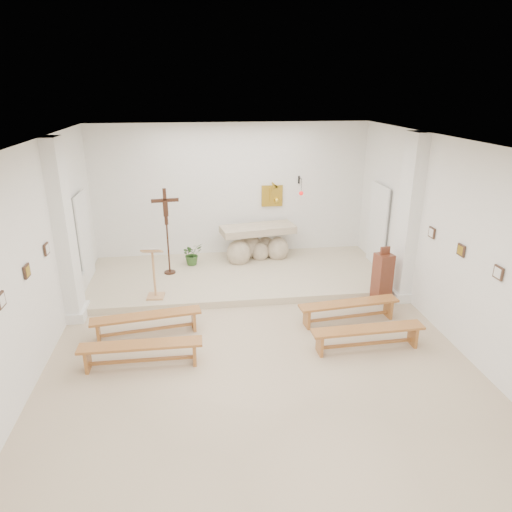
{
  "coord_description": "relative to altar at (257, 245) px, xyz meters",
  "views": [
    {
      "loc": [
        -0.93,
        -6.5,
        4.3
      ],
      "look_at": [
        0.17,
        1.6,
        1.26
      ],
      "focal_mm": 32.0,
      "sensor_mm": 36.0,
      "label": 1
    }
  ],
  "objects": [
    {
      "name": "ground",
      "position": [
        -0.58,
        -4.4,
        -0.52
      ],
      "size": [
        7.0,
        10.0,
        0.0
      ],
      "primitive_type": "cube",
      "color": "#CCB593",
      "rests_on": "ground"
    },
    {
      "name": "wall_left",
      "position": [
        -4.07,
        -4.4,
        1.23
      ],
      "size": [
        0.02,
        10.0,
        3.5
      ],
      "primitive_type": "cube",
      "color": "white",
      "rests_on": "ground"
    },
    {
      "name": "wall_right",
      "position": [
        2.91,
        -4.4,
        1.23
      ],
      "size": [
        0.02,
        10.0,
        3.5
      ],
      "primitive_type": "cube",
      "color": "white",
      "rests_on": "ground"
    },
    {
      "name": "wall_back",
      "position": [
        -0.58,
        0.59,
        1.23
      ],
      "size": [
        7.0,
        0.02,
        3.5
      ],
      "primitive_type": "cube",
      "color": "white",
      "rests_on": "ground"
    },
    {
      "name": "ceiling",
      "position": [
        -0.58,
        -4.4,
        2.97
      ],
      "size": [
        7.0,
        10.0,
        0.02
      ],
      "primitive_type": "cube",
      "color": "silver",
      "rests_on": "wall_back"
    },
    {
      "name": "sanctuary_platform",
      "position": [
        -0.58,
        -0.9,
        -0.44
      ],
      "size": [
        6.98,
        3.0,
        0.15
      ],
      "primitive_type": "cube",
      "color": "#B8A98D",
      "rests_on": "ground"
    },
    {
      "name": "pilaster_left",
      "position": [
        -3.95,
        -2.4,
        1.23
      ],
      "size": [
        0.26,
        0.55,
        3.5
      ],
      "primitive_type": "cube",
      "color": "white",
      "rests_on": "ground"
    },
    {
      "name": "pilaster_right",
      "position": [
        2.79,
        -2.4,
        1.23
      ],
      "size": [
        0.26,
        0.55,
        3.5
      ],
      "primitive_type": "cube",
      "color": "white",
      "rests_on": "ground"
    },
    {
      "name": "gold_wall_relief",
      "position": [
        0.47,
        0.56,
        1.13
      ],
      "size": [
        0.55,
        0.04,
        0.55
      ],
      "primitive_type": "cube",
      "color": "gold",
      "rests_on": "wall_back"
    },
    {
      "name": "sanctuary_lamp",
      "position": [
        1.17,
        0.31,
        1.29
      ],
      "size": [
        0.11,
        0.36,
        0.44
      ],
      "color": "black",
      "rests_on": "wall_back"
    },
    {
      "name": "station_frame_left_front",
      "position": [
        -4.05,
        -5.2,
        1.2
      ],
      "size": [
        0.03,
        0.2,
        0.2
      ],
      "primitive_type": "cube",
      "color": "#3E281B",
      "rests_on": "wall_left"
    },
    {
      "name": "station_frame_left_mid",
      "position": [
        -4.05,
        -4.2,
        1.2
      ],
      "size": [
        0.03,
        0.2,
        0.2
      ],
      "primitive_type": "cube",
      "color": "#3E281B",
      "rests_on": "wall_left"
    },
    {
      "name": "station_frame_left_rear",
      "position": [
        -4.05,
        -3.2,
        1.2
      ],
      "size": [
        0.03,
        0.2,
        0.2
      ],
      "primitive_type": "cube",
      "color": "#3E281B",
      "rests_on": "wall_left"
    },
    {
      "name": "station_frame_right_front",
      "position": [
        2.89,
        -5.2,
        1.2
      ],
      "size": [
        0.03,
        0.2,
        0.2
      ],
      "primitive_type": "cube",
      "color": "#3E281B",
      "rests_on": "wall_right"
    },
    {
      "name": "station_frame_right_mid",
      "position": [
        2.89,
        -4.2,
        1.2
      ],
      "size": [
        0.03,
        0.2,
        0.2
      ],
      "primitive_type": "cube",
      "color": "#3E281B",
      "rests_on": "wall_right"
    },
    {
      "name": "station_frame_right_rear",
      "position": [
        2.89,
        -3.2,
        1.2
      ],
      "size": [
        0.03,
        0.2,
        0.2
      ],
      "primitive_type": "cube",
      "color": "#3E281B",
      "rests_on": "wall_right"
    },
    {
      "name": "radiator_left",
      "position": [
        -4.01,
        -1.7,
        -0.25
      ],
      "size": [
        0.1,
        0.85,
        0.52
      ],
      "primitive_type": "cube",
      "color": "silver",
      "rests_on": "ground"
    },
    {
      "name": "radiator_right",
      "position": [
        2.85,
        -1.7,
        -0.25
      ],
      "size": [
        0.1,
        0.85,
        0.52
      ],
      "primitive_type": "cube",
      "color": "silver",
      "rests_on": "ground"
    },
    {
      "name": "altar",
      "position": [
        0.0,
        0.0,
        0.0
      ],
      "size": [
        1.94,
        1.02,
        0.95
      ],
      "rotation": [
        0.0,
        0.0,
        0.17
      ],
      "color": "#C6B497",
      "rests_on": "sanctuary_platform"
    },
    {
      "name": "lectern",
      "position": [
        -2.43,
        -2.01,
        0.2
      ],
      "size": [
        0.44,
        0.38,
        1.14
      ],
      "rotation": [
        0.0,
        0.0,
        -0.09
      ],
      "color": "tan",
      "rests_on": "sanctuary_platform"
    },
    {
      "name": "crucifix_stand",
      "position": [
        -2.18,
        -0.69,
        0.81
      ],
      "size": [
        0.62,
        0.27,
        2.03
      ],
      "rotation": [
        0.0,
        0.0,
        0.12
      ],
      "color": "#3A2112",
      "rests_on": "sanctuary_platform"
    },
    {
      "name": "potted_plant",
      "position": [
        -1.65,
        -0.2,
        -0.09
      ],
      "size": [
        0.64,
        0.62,
        0.55
      ],
      "primitive_type": "imported",
      "rotation": [
        0.0,
        0.0,
        0.52
      ],
      "color": "#2F5622",
      "rests_on": "sanctuary_platform"
    },
    {
      "name": "donation_pedestal",
      "position": [
        2.32,
        -2.51,
        0.02
      ],
      "size": [
        0.39,
        0.39,
        1.23
      ],
      "rotation": [
        0.0,
        0.0,
        0.21
      ],
      "color": "#612A1B",
      "rests_on": "ground"
    },
    {
      "name": "bench_left_front",
      "position": [
        -2.49,
        -3.31,
        -0.2
      ],
      "size": [
        2.0,
        0.58,
        0.42
      ],
      "rotation": [
        0.0,
        0.0,
        0.14
      ],
      "color": "#9A5F2C",
      "rests_on": "ground"
    },
    {
      "name": "bench_right_front",
      "position": [
        1.33,
        -3.31,
        -0.2
      ],
      "size": [
        2.0,
        0.52,
        0.42
      ],
      "rotation": [
        0.0,
        0.0,
        0.1
      ],
      "color": "#9A5F2C",
      "rests_on": "ground"
    },
    {
      "name": "bench_left_second",
      "position": [
        -2.49,
        -4.31,
        -0.2
      ],
      "size": [
        1.98,
        0.33,
        0.42
      ],
      "rotation": [
        0.0,
        0.0,
        -0.01
      ],
      "color": "#9A5F2C",
      "rests_on": "ground"
    },
    {
      "name": "bench_right_second",
      "position": [
        1.33,
        -4.31,
        -0.2
      ],
      "size": [
        1.98,
        0.38,
        0.42
      ],
      "rotation": [
        0.0,
        0.0,
        0.03
      ],
      "color": "#9A5F2C",
      "rests_on": "ground"
    }
  ]
}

